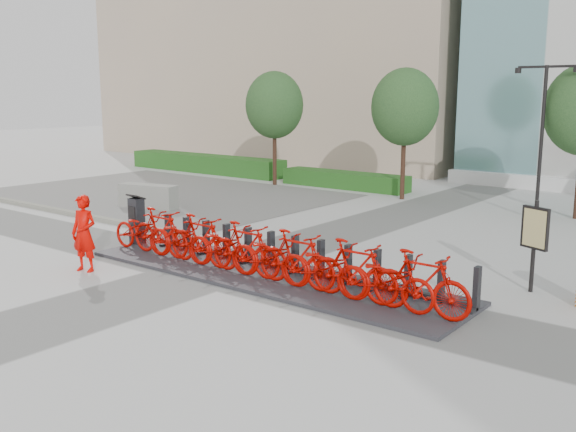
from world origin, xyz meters
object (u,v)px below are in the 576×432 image
Objects in this scene: bike_0 at (142,231)px; worker_red at (84,233)px; kiosk at (137,220)px; jersey_barrier at (148,196)px; map_sign at (535,232)px.

worker_red reaches higher than bike_0.
worker_red is at bearing -68.32° from kiosk.
worker_red is at bearing -173.03° from bike_0.
kiosk is 0.61× the size of jersey_barrier.
worker_red is at bearing -62.92° from jersey_barrier.
bike_0 is 1.91m from worker_red.
map_sign reaches higher than jersey_barrier.
map_sign reaches higher than worker_red.
jersey_barrier is 14.33m from map_sign.
map_sign is (14.21, -1.58, 0.86)m from jersey_barrier.
bike_0 is 1.06× the size of map_sign.
jersey_barrier is at bearing 115.36° from worker_red.
kiosk is at bearing -143.40° from map_sign.
map_sign reaches higher than bike_0.
bike_0 is 0.92× the size of jersey_barrier.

